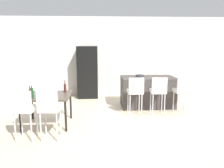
# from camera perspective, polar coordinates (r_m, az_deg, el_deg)

# --- Properties ---
(ground_plane) EXTENTS (10.00, 10.00, 0.00)m
(ground_plane) POSITION_cam_1_polar(r_m,az_deg,el_deg) (5.78, 4.21, -9.05)
(ground_plane) COLOR beige
(back_wall) EXTENTS (10.00, 0.12, 2.90)m
(back_wall) POSITION_cam_1_polar(r_m,az_deg,el_deg) (8.33, 1.76, 7.24)
(back_wall) COLOR beige
(back_wall) RESTS_ON ground_plane
(kitchen_island) EXTENTS (1.63, 0.95, 0.92)m
(kitchen_island) POSITION_cam_1_polar(r_m,az_deg,el_deg) (6.88, 9.34, -1.97)
(kitchen_island) COLOR #383330
(kitchen_island) RESTS_ON ground_plane
(bar_chair_left) EXTENTS (0.41, 0.41, 1.05)m
(bar_chair_left) POSITION_cam_1_polar(r_m,az_deg,el_deg) (5.90, 6.15, -1.61)
(bar_chair_left) COLOR silver
(bar_chair_left) RESTS_ON ground_plane
(bar_chair_middle) EXTENTS (0.42, 0.42, 1.05)m
(bar_chair_middle) POSITION_cam_1_polar(r_m,az_deg,el_deg) (6.04, 12.05, -1.51)
(bar_chair_middle) COLOR silver
(bar_chair_middle) RESTS_ON ground_plane
(bar_chair_right) EXTENTS (0.41, 0.41, 1.05)m
(bar_chair_right) POSITION_cam_1_polar(r_m,az_deg,el_deg) (6.25, 18.02, -1.40)
(bar_chair_right) COLOR silver
(bar_chair_right) RESTS_ON ground_plane
(dining_table) EXTENTS (1.11, 0.98, 0.74)m
(dining_table) POSITION_cam_1_polar(r_m,az_deg,el_deg) (5.39, -16.68, -3.51)
(dining_table) COLOR #4C4238
(dining_table) RESTS_ON ground_plane
(dining_chair_near) EXTENTS (0.42, 0.42, 1.05)m
(dining_chair_near) POSITION_cam_1_polar(r_m,az_deg,el_deg) (4.67, -22.13, -5.67)
(dining_chair_near) COLOR silver
(dining_chair_near) RESTS_ON ground_plane
(dining_chair_far) EXTENTS (0.42, 0.42, 1.05)m
(dining_chair_far) POSITION_cam_1_polar(r_m,az_deg,el_deg) (4.53, -16.12, -5.78)
(dining_chair_far) COLOR silver
(dining_chair_far) RESTS_ON ground_plane
(wine_bottle_end) EXTENTS (0.07, 0.07, 0.28)m
(wine_bottle_end) POSITION_cam_1_polar(r_m,az_deg,el_deg) (5.17, -20.23, -2.19)
(wine_bottle_end) COLOR #194723
(wine_bottle_end) RESTS_ON dining_table
(wine_bottle_right) EXTENTS (0.07, 0.07, 0.30)m
(wine_bottle_right) POSITION_cam_1_polar(r_m,az_deg,el_deg) (5.55, -12.18, -0.97)
(wine_bottle_right) COLOR #471E19
(wine_bottle_right) RESTS_ON dining_table
(wine_bottle_left) EXTENTS (0.07, 0.07, 0.30)m
(wine_bottle_left) POSITION_cam_1_polar(r_m,az_deg,el_deg) (5.07, -20.65, -2.53)
(wine_bottle_left) COLOR #471E19
(wine_bottle_left) RESTS_ON dining_table
(wine_glass_middle) EXTENTS (0.07, 0.07, 0.17)m
(wine_glass_middle) POSITION_cam_1_polar(r_m,az_deg,el_deg) (5.03, -15.44, -2.17)
(wine_glass_middle) COLOR silver
(wine_glass_middle) RESTS_ON dining_table
(refrigerator) EXTENTS (0.72, 0.68, 1.84)m
(refrigerator) POSITION_cam_1_polar(r_m,az_deg,el_deg) (7.92, -6.38, 3.15)
(refrigerator) COLOR black
(refrigerator) RESTS_ON ground_plane
(fruit_bowl) EXTENTS (0.24, 0.24, 0.07)m
(fruit_bowl) POSITION_cam_1_polar(r_m,az_deg,el_deg) (6.77, 7.28, 2.15)
(fruit_bowl) COLOR #333338
(fruit_bowl) RESTS_ON kitchen_island
(potted_plant) EXTENTS (0.34, 0.34, 0.55)m
(potted_plant) POSITION_cam_1_polar(r_m,az_deg,el_deg) (8.51, 16.65, -0.87)
(potted_plant) COLOR beige
(potted_plant) RESTS_ON ground_plane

